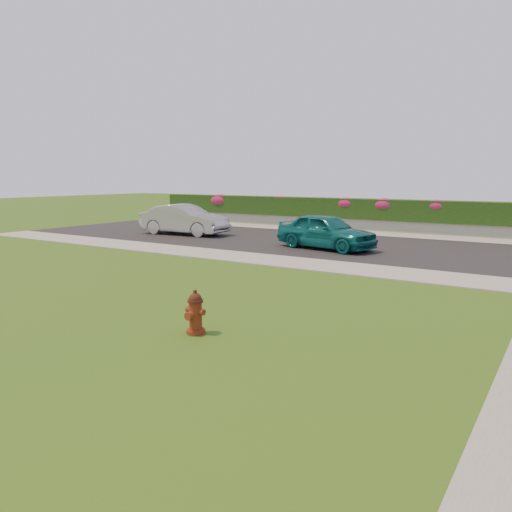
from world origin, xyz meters
The scene contains 14 objects.
ground centered at (0.00, 0.00, 0.00)m, with size 120.00×120.00×0.00m, color black.
street_far centered at (-5.00, 14.00, 0.02)m, with size 26.00×8.00×0.04m, color black.
sidewalk_far centered at (-6.00, 9.00, 0.02)m, with size 24.00×2.00×0.04m, color gray.
sidewalk_beyond centered at (-1.00, 19.00, 0.02)m, with size 34.00×2.00×0.04m, color gray.
retaining_wall centered at (-1.00, 20.50, 0.30)m, with size 34.00×0.40×0.60m, color gray.
hedge centered at (-1.00, 20.60, 1.15)m, with size 32.00×0.90×1.10m, color black.
fire_hydrant centered at (0.98, 1.20, 0.40)m, with size 0.43×0.40×0.83m.
sedan_teal centered at (-1.60, 12.46, 0.75)m, with size 1.67×4.16×1.42m, color #0B5859.
sedan_silver centered at (-9.71, 13.25, 0.79)m, with size 1.58×4.54×1.50m, color #96999D.
flower_clump_a centered at (-12.88, 20.50, 1.40)m, with size 1.52×0.98×0.76m, color #AF1E5C.
flower_clump_b centered at (-8.46, 20.50, 1.49)m, with size 1.07×0.69×0.54m, color #AF1E5C.
flower_clump_c centered at (-4.08, 20.50, 1.44)m, with size 1.33×0.85×0.66m, color #AF1E5C.
flower_clump_d centered at (-1.93, 20.50, 1.43)m, with size 1.36×0.88×0.68m, color #AF1E5C.
flower_clump_e centered at (0.80, 20.50, 1.45)m, with size 1.25×0.81×0.63m, color #AF1E5C.
Camera 1 is at (6.79, -5.74, 2.90)m, focal length 35.00 mm.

